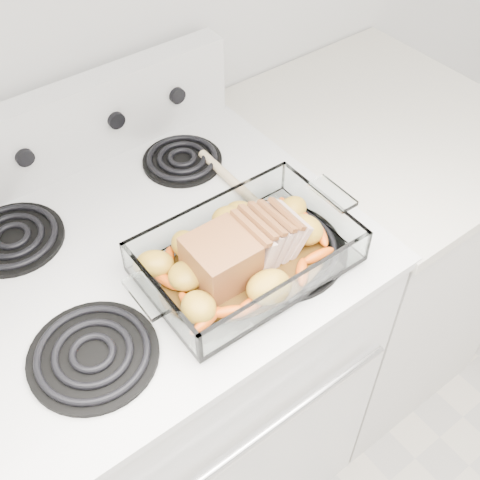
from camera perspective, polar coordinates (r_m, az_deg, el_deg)
electric_range at (r=1.50m, az=-7.01°, el=-12.27°), size 0.78×0.70×1.12m
counter_right at (r=1.78m, az=11.43°, el=-1.18°), size 0.58×0.68×0.93m
baking_dish at (r=1.07m, az=0.65°, el=-1.69°), size 0.36×0.24×0.07m
pork_roast at (r=1.03m, az=-0.27°, el=-1.13°), size 0.22×0.11×0.09m
roast_vegetables at (r=1.08m, az=-0.82°, el=-0.14°), size 0.39×0.21×0.05m
wooden_spoon at (r=1.19m, az=2.10°, el=3.51°), size 0.06×0.30×0.02m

